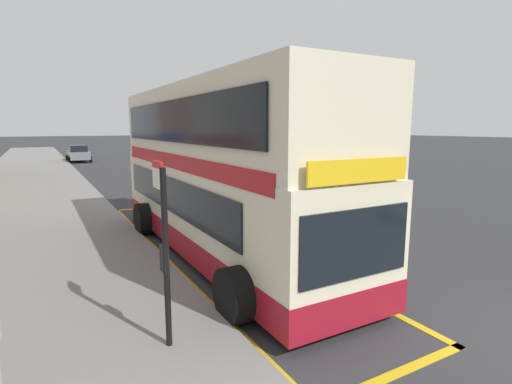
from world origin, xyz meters
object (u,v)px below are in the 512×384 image
Objects in this scene: bus_stop_sign at (164,240)px; parked_car_maroon_behind at (227,164)px; double_decker_bus at (219,177)px; parked_car_grey_kerbside at (78,154)px.

parked_car_maroon_behind is at bearing 62.52° from bus_stop_sign.
double_decker_bus reaches higher than bus_stop_sign.
parked_car_grey_kerbside is at bearing 86.73° from bus_stop_sign.
double_decker_bus is at bearing 56.43° from bus_stop_sign.
bus_stop_sign is 0.65× the size of parked_car_grey_kerbside.
double_decker_bus is 2.45× the size of parked_car_maroon_behind.
double_decker_bus is 17.31m from parked_car_maroon_behind.
bus_stop_sign is at bearing 60.97° from parked_car_maroon_behind.
parked_car_grey_kerbside is (-8.07, 16.93, 0.00)m from parked_car_maroon_behind.
parked_car_grey_kerbside is at bearing -66.07° from parked_car_maroon_behind.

